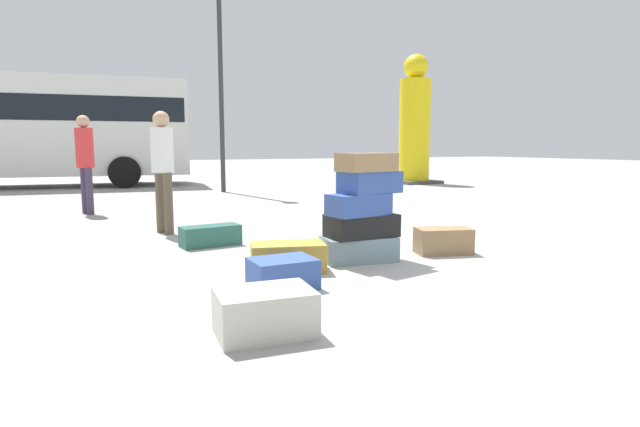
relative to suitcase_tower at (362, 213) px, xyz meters
The scene contains 12 objects.
ground_plane 0.58m from the suitcase_tower, 59.98° to the right, with size 80.00×80.00×0.00m, color #9E9E99.
suitcase_tower is the anchor object (origin of this frame).
suitcase_cream_foreground_near 2.28m from the suitcase_tower, 136.67° to the right, with size 0.61×0.43×0.29m, color beige.
suitcase_tan_foreground_far 0.95m from the suitcase_tower, behind, with size 0.70×0.39×0.28m, color #B28C33.
suitcase_teal_right_side 1.99m from the suitcase_tower, 128.97° to the left, with size 0.70×0.29×0.25m, color #26594C.
suitcase_navy_upright_blue 1.00m from the suitcase_tower, 54.39° to the left, with size 0.56×0.31×0.21m, color #334F99.
suitcase_navy_behind_tower 1.34m from the suitcase_tower, 152.23° to the right, with size 0.53×0.40×0.26m, color #334F99.
suitcase_brown_left_side 1.08m from the suitcase_tower, ahead, with size 0.60×0.32×0.29m, color olive.
person_bearded_onlooker 5.94m from the suitcase_tower, 114.59° to the left, with size 0.30×0.33×1.73m.
person_tourist_with_camera 3.14m from the suitcase_tower, 120.36° to the left, with size 0.30×0.33×1.67m.
yellow_dummy_statue 11.74m from the suitcase_tower, 51.17° to the left, with size 1.39×1.39×4.08m.
lamp_post 9.41m from the suitcase_tower, 84.15° to the left, with size 0.36×0.36×6.42m.
Camera 1 is at (-2.83, -4.30, 1.20)m, focal length 28.71 mm.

